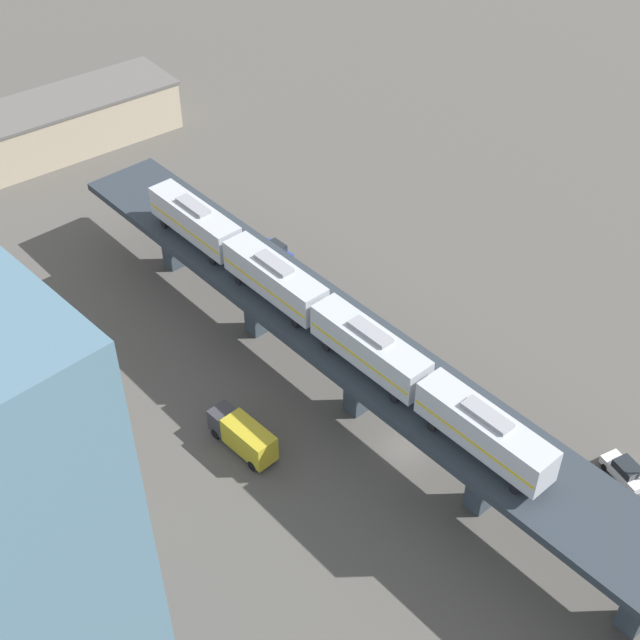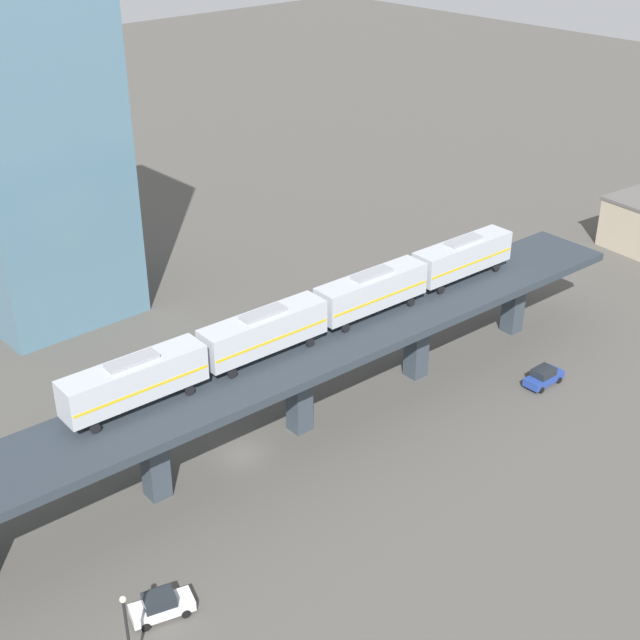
% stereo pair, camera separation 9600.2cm
% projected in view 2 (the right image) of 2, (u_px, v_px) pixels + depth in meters
% --- Properties ---
extents(ground_plane, '(400.00, 400.00, 0.00)m').
position_uv_depth(ground_plane, '(242.00, 455.00, 78.72)').
color(ground_plane, '#4C4944').
extents(elevated_viaduct, '(12.47, 92.28, 8.09)m').
position_uv_depth(elevated_viaduct, '(237.00, 390.00, 75.37)').
color(elevated_viaduct, '#283039').
rests_on(elevated_viaduct, ground).
extents(subway_train, '(5.03, 49.88, 4.45)m').
position_uv_depth(subway_train, '(320.00, 310.00, 80.37)').
color(subway_train, '#ADB2BA').
rests_on(subway_train, elevated_viaduct).
extents(street_car_blue, '(2.05, 4.45, 1.89)m').
position_uv_depth(street_car_blue, '(544.00, 377.00, 88.69)').
color(street_car_blue, '#233D93').
rests_on(street_car_blue, ground).
extents(street_car_white, '(3.01, 4.73, 1.89)m').
position_uv_depth(street_car_white, '(161.00, 605.00, 61.82)').
color(street_car_white, silver).
rests_on(street_car_white, ground).
extents(delivery_truck, '(2.42, 7.20, 3.20)m').
position_uv_depth(delivery_truck, '(258.00, 355.00, 90.80)').
color(delivery_truck, '#333338').
rests_on(delivery_truck, ground).
extents(street_lamp, '(0.44, 0.44, 6.94)m').
position_uv_depth(street_lamp, '(127.00, 630.00, 55.79)').
color(street_lamp, black).
rests_on(street_lamp, ground).
extents(office_tower, '(16.00, 16.00, 36.00)m').
position_uv_depth(office_tower, '(32.00, 159.00, 95.69)').
color(office_tower, slate).
rests_on(office_tower, ground).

